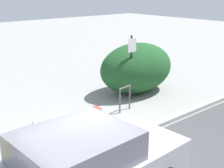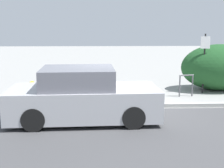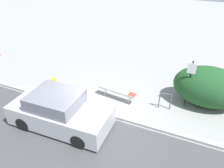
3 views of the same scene
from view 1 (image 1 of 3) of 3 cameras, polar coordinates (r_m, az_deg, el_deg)
The scene contains 6 objects.
ground_plane at distance 7.63m, azimuth -4.49°, elevation -12.99°, with size 60.00×60.00×0.00m, color gray.
curb at distance 7.59m, azimuth -4.50°, elevation -12.56°, with size 60.00×0.20×0.13m.
bench at distance 8.56m, azimuth -7.85°, elevation -5.94°, with size 1.96×0.53×0.56m.
bike_rack at distance 9.98m, azimuth 2.36°, elevation -2.23°, with size 0.55×0.13×0.83m.
sign_post at distance 10.68m, azimuth 3.55°, elevation 3.99°, with size 0.36×0.08×2.30m.
shrub_hedge at distance 11.75m, azimuth 4.55°, elevation 2.96°, with size 3.13×2.03×1.87m.
Camera 1 is at (-3.82, -5.37, 3.84)m, focal length 50.00 mm.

